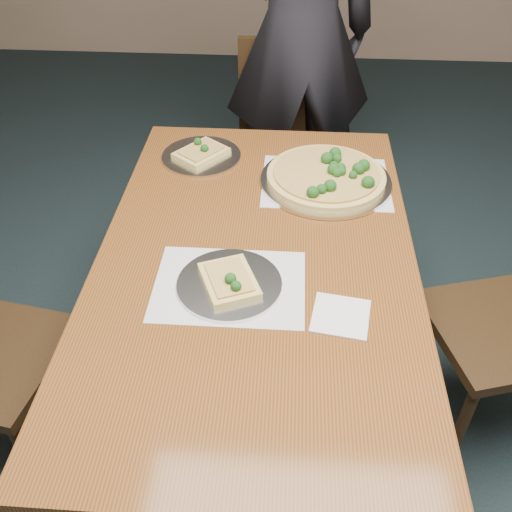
# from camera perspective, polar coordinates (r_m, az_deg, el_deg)

# --- Properties ---
(dining_table) EXTENTS (0.90, 1.50, 0.75)m
(dining_table) POSITION_cam_1_polar(r_m,az_deg,el_deg) (1.67, 0.00, -2.41)
(dining_table) COLOR #5A2E12
(dining_table) RESTS_ON ground
(chair_far) EXTENTS (0.43, 0.43, 0.91)m
(chair_far) POSITION_cam_1_polar(r_m,az_deg,el_deg) (2.72, 2.57, 12.29)
(chair_far) COLOR black
(chair_far) RESTS_ON ground
(diner) EXTENTS (0.76, 0.58, 1.89)m
(diner) POSITION_cam_1_polar(r_m,az_deg,el_deg) (2.64, 4.43, 21.43)
(diner) COLOR black
(diner) RESTS_ON ground
(placemat_main) EXTENTS (0.42, 0.32, 0.00)m
(placemat_main) POSITION_cam_1_polar(r_m,az_deg,el_deg) (1.93, 6.96, 7.33)
(placemat_main) COLOR white
(placemat_main) RESTS_ON dining_table
(placemat_near) EXTENTS (0.40, 0.30, 0.00)m
(placemat_near) POSITION_cam_1_polar(r_m,az_deg,el_deg) (1.52, -2.67, -2.97)
(placemat_near) COLOR white
(placemat_near) RESTS_ON dining_table
(pizza_pan) EXTENTS (0.43, 0.43, 0.07)m
(pizza_pan) POSITION_cam_1_polar(r_m,az_deg,el_deg) (1.92, 7.17, 7.88)
(pizza_pan) COLOR silver
(pizza_pan) RESTS_ON dining_table
(slice_plate_near) EXTENTS (0.28, 0.28, 0.06)m
(slice_plate_near) POSITION_cam_1_polar(r_m,az_deg,el_deg) (1.51, -2.67, -2.65)
(slice_plate_near) COLOR silver
(slice_plate_near) RESTS_ON dining_table
(slice_plate_far) EXTENTS (0.28, 0.28, 0.06)m
(slice_plate_far) POSITION_cam_1_polar(r_m,az_deg,el_deg) (2.06, -5.49, 10.08)
(slice_plate_far) COLOR silver
(slice_plate_far) RESTS_ON dining_table
(napkin) EXTENTS (0.16, 0.16, 0.01)m
(napkin) POSITION_cam_1_polar(r_m,az_deg,el_deg) (1.45, 8.46, -5.95)
(napkin) COLOR white
(napkin) RESTS_ON dining_table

